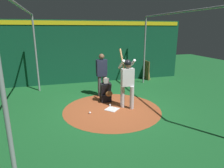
% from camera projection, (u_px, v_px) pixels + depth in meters
% --- Properties ---
extents(ground_plane, '(26.26, 26.26, 0.00)m').
position_uv_depth(ground_plane, '(112.00, 109.00, 7.14)').
color(ground_plane, '#195B28').
extents(dirt_circle, '(3.49, 3.49, 0.01)m').
position_uv_depth(dirt_circle, '(112.00, 109.00, 7.14)').
color(dirt_circle, '#9E4C28').
rests_on(dirt_circle, ground).
extents(home_plate, '(0.59, 0.59, 0.01)m').
position_uv_depth(home_plate, '(112.00, 109.00, 7.14)').
color(home_plate, white).
rests_on(home_plate, dirt_circle).
extents(batter, '(0.68, 0.49, 2.12)m').
position_uv_depth(batter, '(127.00, 79.00, 7.01)').
color(batter, '#BCBCC0').
rests_on(batter, ground).
extents(catcher, '(0.58, 0.40, 0.99)m').
position_uv_depth(catcher, '(106.00, 92.00, 7.83)').
color(catcher, black).
rests_on(catcher, ground).
extents(umpire, '(0.23, 0.49, 1.82)m').
position_uv_depth(umpire, '(102.00, 73.00, 8.31)').
color(umpire, '#4C4C51').
rests_on(umpire, ground).
extents(back_wall, '(0.22, 10.26, 3.23)m').
position_uv_depth(back_wall, '(91.00, 52.00, 10.51)').
color(back_wall, '#0F472D').
rests_on(back_wall, ground).
extents(cage_frame, '(6.31, 5.37, 3.41)m').
position_uv_depth(cage_frame, '(112.00, 42.00, 6.50)').
color(cage_frame, gray).
rests_on(cage_frame, ground).
extents(bat_rack, '(0.82, 0.19, 1.05)m').
position_uv_depth(bat_rack, '(146.00, 70.00, 11.42)').
color(bat_rack, olive).
rests_on(bat_rack, ground).
extents(baseball_0, '(0.07, 0.07, 0.07)m').
position_uv_depth(baseball_0, '(110.00, 105.00, 7.44)').
color(baseball_0, white).
rests_on(baseball_0, dirt_circle).
extents(baseball_1, '(0.07, 0.07, 0.07)m').
position_uv_depth(baseball_1, '(90.00, 113.00, 6.76)').
color(baseball_1, white).
rests_on(baseball_1, dirt_circle).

